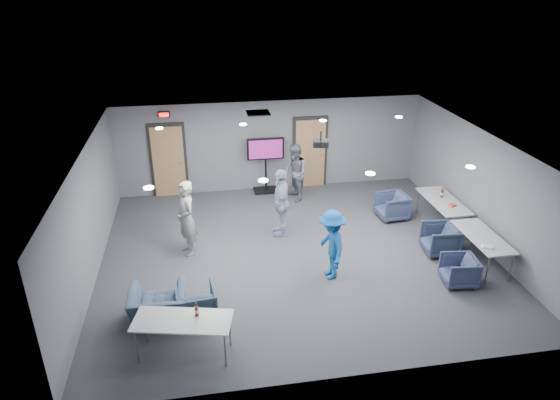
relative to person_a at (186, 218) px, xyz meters
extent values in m
plane|color=#3D3F46|center=(2.50, -0.47, -0.91)|extent=(9.00, 9.00, 0.00)
plane|color=silver|center=(2.50, -0.47, 1.79)|extent=(9.00, 9.00, 0.00)
cube|color=slate|center=(2.50, 3.53, 0.44)|extent=(9.00, 0.02, 2.70)
cube|color=slate|center=(2.50, -4.47, 0.44)|extent=(9.00, 0.02, 2.70)
cube|color=slate|center=(-2.00, -0.47, 0.44)|extent=(0.02, 8.00, 2.70)
cube|color=slate|center=(7.00, -0.47, 0.44)|extent=(0.02, 8.00, 2.70)
cube|color=black|center=(-0.50, 3.50, 0.17)|extent=(1.06, 0.06, 2.24)
cube|color=tan|center=(-0.50, 3.46, 0.14)|extent=(0.90, 0.05, 2.10)
cylinder|color=gray|center=(-0.15, 3.41, 0.09)|extent=(0.04, 0.10, 0.04)
cube|color=black|center=(3.70, 3.50, 0.17)|extent=(1.06, 0.06, 2.24)
cube|color=tan|center=(3.70, 3.46, 0.14)|extent=(0.90, 0.05, 2.10)
cylinder|color=gray|center=(4.05, 3.41, 0.09)|extent=(0.04, 0.10, 0.04)
cube|color=black|center=(-0.50, 3.47, 1.54)|extent=(0.32, 0.06, 0.16)
cube|color=#FF0C0C|center=(-0.50, 3.43, 1.54)|extent=(0.26, 0.02, 0.11)
cube|color=black|center=(2.00, 2.33, 1.78)|extent=(0.60, 0.60, 0.03)
cylinder|color=white|center=(-0.50, -2.27, 1.78)|extent=(0.18, 0.18, 0.02)
cylinder|color=white|center=(-0.50, 1.33, 1.78)|extent=(0.18, 0.18, 0.02)
cylinder|color=white|center=(1.50, -2.27, 1.78)|extent=(0.18, 0.18, 0.02)
cylinder|color=white|center=(1.50, 1.33, 1.78)|extent=(0.18, 0.18, 0.02)
cylinder|color=white|center=(3.50, -2.27, 1.78)|extent=(0.18, 0.18, 0.02)
cylinder|color=white|center=(3.50, 1.33, 1.78)|extent=(0.18, 0.18, 0.02)
cylinder|color=white|center=(5.50, -2.27, 1.78)|extent=(0.18, 0.18, 0.02)
cylinder|color=white|center=(5.50, 1.33, 1.78)|extent=(0.18, 0.18, 0.02)
imported|color=gray|center=(0.00, 0.00, 0.00)|extent=(0.63, 0.77, 1.81)
imported|color=slate|center=(3.05, 2.53, -0.07)|extent=(0.76, 0.91, 1.67)
imported|color=#9BADC7|center=(2.31, 0.57, -0.03)|extent=(0.57, 1.08, 1.75)
imported|color=#18539C|center=(3.03, -1.54, -0.11)|extent=(0.65, 1.06, 1.59)
imported|color=#394462|center=(5.40, 0.94, -0.56)|extent=(0.82, 0.80, 0.70)
imported|color=#333F59|center=(5.85, -0.98, -0.55)|extent=(0.83, 0.81, 0.70)
imported|color=#3A4465|center=(5.66, -2.25, -0.59)|extent=(0.76, 0.74, 0.63)
imported|color=#3A5164|center=(0.14, -2.50, -0.56)|extent=(0.81, 0.82, 0.69)
imported|color=#3E536C|center=(-0.56, -2.47, -0.57)|extent=(1.06, 0.93, 0.68)
cube|color=silver|center=(6.50, 0.28, -0.19)|extent=(0.75, 1.80, 0.03)
cylinder|color=gray|center=(6.20, 1.10, -0.56)|extent=(0.04, 0.04, 0.70)
cylinder|color=gray|center=(6.20, -0.54, -0.56)|extent=(0.04, 0.04, 0.70)
cylinder|color=gray|center=(6.79, 1.10, -0.56)|extent=(0.04, 0.04, 0.70)
cylinder|color=gray|center=(6.79, -0.54, -0.56)|extent=(0.04, 0.04, 0.70)
cube|color=silver|center=(6.50, -1.62, -0.19)|extent=(0.70, 1.69, 0.03)
cylinder|color=gray|center=(6.23, -0.85, -0.56)|extent=(0.04, 0.04, 0.70)
cylinder|color=gray|center=(6.23, -2.38, -0.56)|extent=(0.04, 0.04, 0.70)
cylinder|color=gray|center=(6.77, -0.85, -0.56)|extent=(0.04, 0.04, 0.70)
cylinder|color=gray|center=(6.77, -2.38, -0.56)|extent=(0.04, 0.04, 0.70)
cube|color=silver|center=(-0.08, -3.47, -0.19)|extent=(1.78, 1.04, 0.03)
cylinder|color=gray|center=(0.72, -3.38, -0.56)|extent=(0.04, 0.04, 0.70)
cylinder|color=gray|center=(-0.75, -3.04, -0.56)|extent=(0.04, 0.04, 0.70)
cylinder|color=gray|center=(0.60, -3.90, -0.56)|extent=(0.04, 0.04, 0.70)
cylinder|color=gray|center=(-0.87, -3.57, -0.56)|extent=(0.04, 0.04, 0.70)
cylinder|color=#4F240D|center=(0.17, -3.39, -0.08)|extent=(0.07, 0.07, 0.18)
cylinder|color=#4F240D|center=(0.17, -3.39, 0.05)|extent=(0.02, 0.02, 0.08)
cylinder|color=beige|center=(0.17, -3.39, -0.08)|extent=(0.07, 0.07, 0.06)
cylinder|color=#4F240D|center=(6.53, 0.48, -0.07)|extent=(0.07, 0.07, 0.20)
cylinder|color=#4F240D|center=(6.53, 0.48, 0.07)|extent=(0.03, 0.03, 0.09)
cylinder|color=beige|center=(6.53, 0.48, -0.07)|extent=(0.08, 0.08, 0.07)
cube|color=#C33D30|center=(6.55, -0.06, -0.16)|extent=(0.22, 0.19, 0.04)
cube|color=white|center=(6.31, -2.11, -0.15)|extent=(0.25, 0.21, 0.05)
cube|color=black|center=(2.31, 3.28, -0.88)|extent=(0.73, 0.52, 0.06)
cylinder|color=black|center=(2.31, 3.28, -0.23)|extent=(0.06, 0.06, 1.25)
cube|color=black|center=(2.31, 3.28, 0.44)|extent=(1.09, 0.07, 0.64)
cube|color=#711960|center=(2.31, 3.23, 0.44)|extent=(0.99, 0.01, 0.56)
cylinder|color=black|center=(3.23, 0.44, 1.67)|extent=(0.04, 0.04, 0.22)
cube|color=black|center=(3.23, 0.44, 1.49)|extent=(0.42, 0.38, 0.14)
cylinder|color=black|center=(3.23, 0.27, 1.49)|extent=(0.08, 0.06, 0.08)
camera|label=1|loc=(0.42, -10.45, 5.21)|focal=32.00mm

